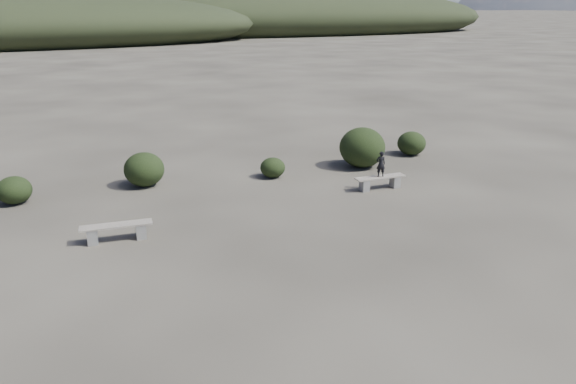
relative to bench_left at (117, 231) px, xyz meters
name	(u,v)px	position (x,y,z in m)	size (l,w,h in m)	color
ground	(330,296)	(3.66, -4.62, -0.27)	(1200.00, 1200.00, 0.00)	#312D26
bench_left	(117,231)	(0.00, 0.00, 0.00)	(1.79, 0.51, 0.44)	slate
bench_right	(380,181)	(8.33, 1.08, -0.01)	(1.70, 0.41, 0.42)	slate
seated_person	(381,164)	(8.33, 1.08, 0.57)	(0.30, 0.20, 0.83)	black
shrub_a	(14,190)	(-2.47, 4.10, 0.15)	(1.01, 1.01, 0.83)	black
shrub_b	(144,169)	(1.39, 4.36, 0.29)	(1.30, 1.30, 1.12)	black
shrub_c	(273,168)	(5.62, 3.64, 0.08)	(0.86, 0.86, 0.69)	black
shrub_d	(362,147)	(9.11, 3.61, 0.46)	(1.67, 1.67, 1.46)	black
shrub_e	(412,143)	(11.81, 4.39, 0.20)	(1.12, 1.12, 0.93)	black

